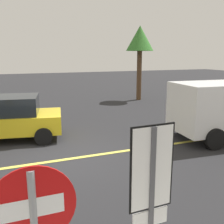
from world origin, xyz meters
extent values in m
plane|color=#262628|center=(0.00, 0.00, 0.00)|extent=(80.00, 80.00, 0.00)
cube|color=#E0D14C|center=(3.00, 0.00, 0.01)|extent=(28.00, 0.16, 0.01)
cylinder|color=red|center=(-1.45, -5.57, 1.96)|extent=(0.76, 0.02, 0.76)
cube|color=white|center=(-1.45, -5.57, 1.96)|extent=(0.53, 0.03, 0.18)
cube|color=white|center=(-0.17, -5.38, 2.02)|extent=(0.50, 0.04, 0.95)
cube|color=black|center=(-0.17, -5.38, 2.02)|extent=(0.54, 0.03, 0.99)
cube|color=white|center=(-0.17, -5.38, 1.41)|extent=(0.45, 0.03, 0.20)
cube|color=black|center=(4.68, 0.04, 1.69)|extent=(0.30, 1.85, 0.80)
cylinder|color=black|center=(4.92, -0.98, 0.38)|extent=(0.78, 0.32, 0.76)
cylinder|color=black|center=(5.07, 1.02, 0.38)|extent=(0.78, 0.32, 0.76)
cube|color=gold|center=(-1.76, 2.84, 0.66)|extent=(4.36, 2.55, 0.69)
cube|color=black|center=(-1.56, 2.80, 1.35)|extent=(2.22, 1.96, 0.69)
cylinder|color=black|center=(-0.55, 1.67, 0.32)|extent=(0.67, 0.33, 0.64)
cylinder|color=black|center=(-0.23, 3.52, 0.32)|extent=(0.67, 0.33, 0.64)
cylinder|color=#513823|center=(7.17, 9.14, 1.74)|extent=(0.35, 0.35, 3.49)
cone|color=#387A2D|center=(7.17, 9.14, 4.35)|extent=(1.93, 1.93, 1.71)
camera|label=1|loc=(-1.55, -7.68, 3.24)|focal=41.76mm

